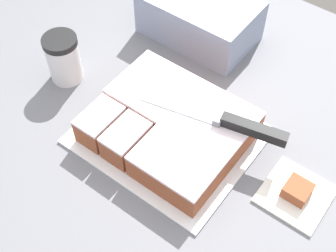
{
  "coord_description": "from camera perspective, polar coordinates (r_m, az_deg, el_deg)",
  "views": [
    {
      "loc": [
        0.28,
        -0.47,
        1.72
      ],
      "look_at": [
        -0.05,
        -0.02,
        0.98
      ],
      "focal_mm": 50.0,
      "sensor_mm": 36.0,
      "label": 1
    }
  ],
  "objects": [
    {
      "name": "knife",
      "position": [
        0.89,
        8.53,
        0.18
      ],
      "size": [
        0.29,
        0.09,
        0.02
      ],
      "rotation": [
        0.0,
        0.0,
        3.36
      ],
      "color": "silver",
      "rests_on": "cake"
    },
    {
      "name": "cake",
      "position": [
        0.93,
        0.21,
        0.0
      ],
      "size": [
        0.3,
        0.25,
        0.06
      ],
      "color": "#994C2D",
      "rests_on": "cake_board"
    },
    {
      "name": "storage_box",
      "position": [
        1.14,
        3.87,
        13.07
      ],
      "size": [
        0.26,
        0.17,
        0.11
      ],
      "color": "#8C99B2",
      "rests_on": "countertop"
    },
    {
      "name": "countertop",
      "position": [
        1.36,
        2.35,
        -13.65
      ],
      "size": [
        1.4,
        1.1,
        0.94
      ],
      "color": "slate",
      "rests_on": "ground_plane"
    },
    {
      "name": "coffee_cup",
      "position": [
        1.05,
        -12.62,
        8.05
      ],
      "size": [
        0.08,
        0.08,
        0.11
      ],
      "color": "white",
      "rests_on": "countertop"
    },
    {
      "name": "paper_napkin",
      "position": [
        0.92,
        15.28,
        -8.07
      ],
      "size": [
        0.12,
        0.12,
        0.01
      ],
      "color": "white",
      "rests_on": "countertop"
    },
    {
      "name": "cake_board",
      "position": [
        0.96,
        0.0,
        -1.21
      ],
      "size": [
        0.34,
        0.29,
        0.01
      ],
      "color": "white",
      "rests_on": "countertop"
    },
    {
      "name": "brownie",
      "position": [
        0.9,
        15.49,
        -7.57
      ],
      "size": [
        0.05,
        0.05,
        0.03
      ],
      "color": "#994C2D",
      "rests_on": "paper_napkin"
    }
  ]
}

